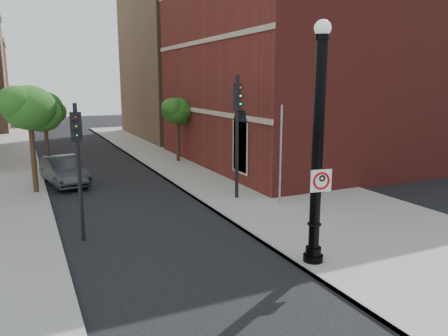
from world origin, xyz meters
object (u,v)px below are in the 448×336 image
traffic_signal_left (78,150)px  traffic_signal_right (237,117)px  no_parking_sign (321,181)px  parked_car (64,171)px  lamppost (317,158)px

traffic_signal_left → traffic_signal_right: (6.95, 2.34, 0.62)m
no_parking_sign → traffic_signal_left: bearing=149.0°
parked_car → traffic_signal_right: (6.73, -6.47, 2.98)m
lamppost → no_parking_sign: (0.03, -0.17, -0.61)m
no_parking_sign → traffic_signal_left: size_ratio=0.14×
lamppost → traffic_signal_right: (1.17, 7.25, 0.55)m
parked_car → traffic_signal_right: traffic_signal_right is taller
no_parking_sign → traffic_signal_right: size_ratio=0.12×
traffic_signal_right → traffic_signal_left: bearing=-137.6°
no_parking_sign → parked_car: (-5.60, 13.89, -1.82)m
no_parking_sign → lamppost: bearing=110.8°
parked_car → traffic_signal_left: bearing=-101.2°
parked_car → traffic_signal_left: traffic_signal_left is taller
parked_car → traffic_signal_right: 9.80m
lamppost → traffic_signal_right: lamppost is taller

